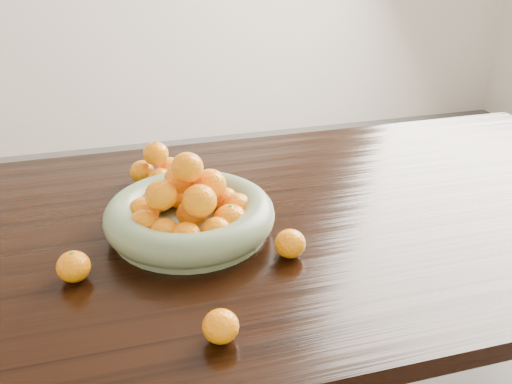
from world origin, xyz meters
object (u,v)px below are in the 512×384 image
object	(u,v)px
orange_pyramid	(157,168)
loose_orange_0	(74,267)
dining_table	(270,252)
fruit_bowl	(190,213)

from	to	relation	value
orange_pyramid	loose_orange_0	size ratio (longest dim) A/B	2.11
dining_table	loose_orange_0	bearing A→B (deg)	-162.99
dining_table	orange_pyramid	xyz separation A→B (m)	(-0.22, 0.25, 0.13)
dining_table	fruit_bowl	world-z (taller)	fruit_bowl
dining_table	fruit_bowl	xyz separation A→B (m)	(-0.18, -0.01, 0.14)
fruit_bowl	dining_table	bearing A→B (deg)	3.91
dining_table	orange_pyramid	size ratio (longest dim) A/B	15.08
fruit_bowl	orange_pyramid	xyz separation A→B (m)	(-0.04, 0.26, -0.00)
dining_table	loose_orange_0	xyz separation A→B (m)	(-0.42, -0.13, 0.12)
loose_orange_0	fruit_bowl	bearing A→B (deg)	25.98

